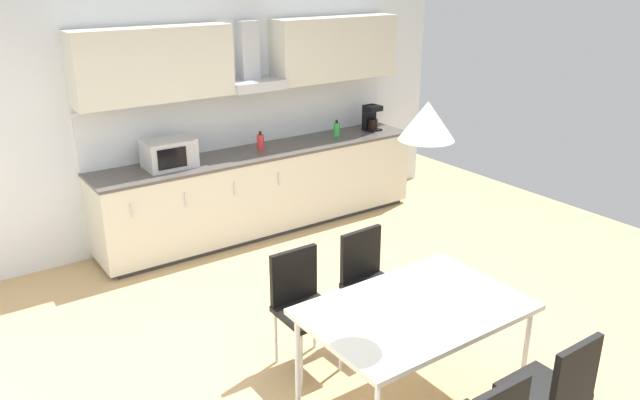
{
  "coord_description": "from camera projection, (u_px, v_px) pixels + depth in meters",
  "views": [
    {
      "loc": [
        -2.47,
        -3.26,
        2.76
      ],
      "look_at": [
        0.22,
        0.57,
        1.0
      ],
      "focal_mm": 35.0,
      "sensor_mm": 36.0,
      "label": 1
    }
  ],
  "objects": [
    {
      "name": "chair_near_right",
      "position": [
        556.0,
        387.0,
        3.52
      ],
      "size": [
        0.4,
        0.4,
        0.87
      ],
      "color": "black",
      "rests_on": "ground_plane"
    },
    {
      "name": "upper_wall_cabinets",
      "position": [
        252.0,
        57.0,
        6.47
      ],
      "size": [
        3.67,
        0.4,
        0.69
      ],
      "color": "beige"
    },
    {
      "name": "backsplash_tile",
      "position": [
        247.0,
        118.0,
        6.83
      ],
      "size": [
        3.67,
        0.02,
        0.58
      ],
      "primitive_type": "cube",
      "color": "silver",
      "rests_on": "kitchen_counter"
    },
    {
      "name": "chair_far_right",
      "position": [
        369.0,
        275.0,
        4.8
      ],
      "size": [
        0.42,
        0.42,
        0.87
      ],
      "color": "black",
      "rests_on": "ground_plane"
    },
    {
      "name": "pendant_lamp",
      "position": [
        427.0,
        121.0,
        3.49
      ],
      "size": [
        0.32,
        0.32,
        0.22
      ],
      "primitive_type": "cone",
      "color": "silver"
    },
    {
      "name": "kitchen_counter",
      "position": [
        264.0,
        189.0,
        6.85
      ],
      "size": [
        3.69,
        0.67,
        0.9
      ],
      "color": "#333333",
      "rests_on": "ground_plane"
    },
    {
      "name": "microwave",
      "position": [
        169.0,
        153.0,
        6.08
      ],
      "size": [
        0.48,
        0.35,
        0.28
      ],
      "color": "#ADADB2",
      "rests_on": "kitchen_counter"
    },
    {
      "name": "chair_far_left",
      "position": [
        301.0,
        298.0,
        4.47
      ],
      "size": [
        0.4,
        0.4,
        0.87
      ],
      "color": "black",
      "rests_on": "ground_plane"
    },
    {
      "name": "bottle_green",
      "position": [
        337.0,
        129.0,
        7.21
      ],
      "size": [
        0.08,
        0.08,
        0.19
      ],
      "color": "green",
      "rests_on": "kitchen_counter"
    },
    {
      "name": "dining_table",
      "position": [
        415.0,
        313.0,
        3.93
      ],
      "size": [
        1.39,
        0.91,
        0.75
      ],
      "color": "silver",
      "rests_on": "ground_plane"
    },
    {
      "name": "wall_back",
      "position": [
        182.0,
        112.0,
        6.43
      ],
      "size": [
        6.64,
        0.1,
        2.68
      ],
      "primitive_type": "cube",
      "color": "silver",
      "rests_on": "ground_plane"
    },
    {
      "name": "coffee_maker",
      "position": [
        371.0,
        118.0,
        7.47
      ],
      "size": [
        0.18,
        0.19,
        0.3
      ],
      "color": "black",
      "rests_on": "kitchen_counter"
    },
    {
      "name": "bottle_red",
      "position": [
        261.0,
        142.0,
        6.69
      ],
      "size": [
        0.08,
        0.08,
        0.2
      ],
      "color": "red",
      "rests_on": "kitchen_counter"
    },
    {
      "name": "ground_plane",
      "position": [
        340.0,
        349.0,
        4.8
      ],
      "size": [
        8.3,
        8.1,
        0.02
      ],
      "primitive_type": "cube",
      "color": "tan"
    }
  ]
}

